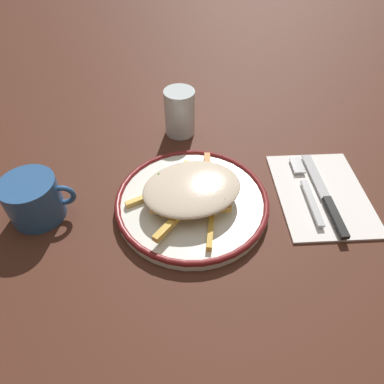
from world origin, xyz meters
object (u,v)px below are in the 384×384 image
object	(u,v)px
knife	(327,199)
coffee_mug	(34,199)
plate	(192,202)
water_glass	(181,112)
fork	(307,189)
napkin	(322,195)
fries_heap	(190,189)

from	to	relation	value
knife	coffee_mug	distance (m)	0.51
plate	water_glass	distance (m)	0.23
water_glass	plate	bearing A→B (deg)	-90.45
plate	knife	size ratio (longest dim) A/B	1.29
water_glass	coffee_mug	world-z (taller)	water_glass
fork	water_glass	distance (m)	0.31
plate	napkin	world-z (taller)	plate
plate	napkin	xyz separation A→B (m)	(0.24, -0.00, -0.01)
fries_heap	knife	xyz separation A→B (m)	(0.24, -0.03, -0.03)
fork	water_glass	xyz separation A→B (m)	(-0.21, 0.22, 0.04)
knife	water_glass	world-z (taller)	water_glass
fries_heap	coffee_mug	size ratio (longest dim) A/B	1.93
fries_heap	water_glass	distance (m)	0.22
fork	knife	xyz separation A→B (m)	(0.03, -0.03, 0.00)
napkin	knife	distance (m)	0.02
fork	water_glass	bearing A→B (deg)	134.31
knife	plate	bearing A→B (deg)	174.34
plate	coffee_mug	world-z (taller)	coffee_mug
fork	water_glass	world-z (taller)	water_glass
knife	coffee_mug	xyz separation A→B (m)	(-0.51, 0.03, 0.03)
knife	coffee_mug	size ratio (longest dim) A/B	1.80
knife	coffee_mug	bearing A→B (deg)	176.08
fries_heap	water_glass	bearing A→B (deg)	88.88
fork	knife	distance (m)	0.04
plate	knife	xyz separation A→B (m)	(0.24, -0.02, 0.00)
fries_heap	fork	xyz separation A→B (m)	(0.22, 0.01, -0.03)
knife	fork	bearing A→B (deg)	130.28
napkin	water_glass	size ratio (longest dim) A/B	2.15
fries_heap	fork	size ratio (longest dim) A/B	1.28
plate	water_glass	bearing A→B (deg)	89.55
knife	fries_heap	bearing A→B (deg)	174.04
plate	water_glass	xyz separation A→B (m)	(0.00, 0.22, 0.04)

